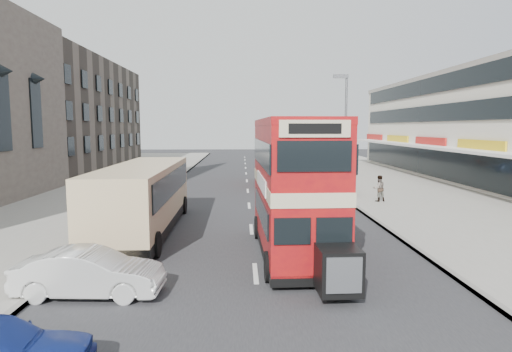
% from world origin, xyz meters
% --- Properties ---
extents(ground, '(160.00, 160.00, 0.00)m').
position_xyz_m(ground, '(0.00, 0.00, 0.00)').
color(ground, '#28282B').
rests_on(ground, ground).
extents(road_surface, '(12.00, 90.00, 0.01)m').
position_xyz_m(road_surface, '(0.00, 20.00, 0.01)').
color(road_surface, '#28282B').
rests_on(road_surface, ground).
extents(pavement_right, '(12.00, 90.00, 0.15)m').
position_xyz_m(pavement_right, '(12.00, 20.00, 0.07)').
color(pavement_right, gray).
rests_on(pavement_right, ground).
extents(pavement_left, '(12.00, 90.00, 0.15)m').
position_xyz_m(pavement_left, '(-12.00, 20.00, 0.07)').
color(pavement_left, gray).
rests_on(pavement_left, ground).
extents(kerb_left, '(0.20, 90.00, 0.16)m').
position_xyz_m(kerb_left, '(-6.10, 20.00, 0.07)').
color(kerb_left, gray).
rests_on(kerb_left, ground).
extents(kerb_right, '(0.20, 90.00, 0.16)m').
position_xyz_m(kerb_right, '(6.10, 20.00, 0.07)').
color(kerb_right, gray).
rests_on(kerb_right, ground).
extents(brick_terrace, '(14.00, 28.00, 12.00)m').
position_xyz_m(brick_terrace, '(-22.00, 38.00, 6.00)').
color(brick_terrace, '#66594C').
rests_on(brick_terrace, ground).
extents(commercial_row, '(9.90, 46.20, 9.30)m').
position_xyz_m(commercial_row, '(19.95, 22.00, 4.70)').
color(commercial_row, beige).
rests_on(commercial_row, ground).
extents(street_lamp, '(1.00, 0.20, 8.12)m').
position_xyz_m(street_lamp, '(6.52, 18.00, 4.78)').
color(street_lamp, slate).
rests_on(street_lamp, ground).
extents(bus_main, '(2.59, 8.65, 4.75)m').
position_xyz_m(bus_main, '(1.45, 3.99, 2.50)').
color(bus_main, black).
rests_on(bus_main, ground).
extents(bus_second, '(2.60, 8.78, 4.82)m').
position_xyz_m(bus_second, '(2.50, 23.74, 2.54)').
color(bus_second, black).
rests_on(bus_second, ground).
extents(coach, '(2.77, 10.40, 2.75)m').
position_xyz_m(coach, '(-4.78, 7.77, 1.62)').
color(coach, black).
rests_on(coach, ground).
extents(car_left_front, '(4.01, 1.56, 1.30)m').
position_xyz_m(car_left_front, '(-4.60, 0.30, 0.65)').
color(car_left_front, silver).
rests_on(car_left_front, ground).
extents(car_right_a, '(4.72, 2.34, 1.32)m').
position_xyz_m(car_right_a, '(4.69, 17.07, 0.66)').
color(car_right_a, maroon).
rests_on(car_right_a, ground).
extents(car_right_b, '(4.89, 2.40, 1.34)m').
position_xyz_m(car_right_b, '(5.10, 20.02, 0.67)').
color(car_right_b, '#C35413').
rests_on(car_right_b, ground).
extents(car_right_c, '(3.87, 1.85, 1.28)m').
position_xyz_m(car_right_c, '(5.35, 30.51, 0.64)').
color(car_right_c, '#6286C5').
rests_on(car_right_c, ground).
extents(pedestrian_near, '(0.66, 0.51, 1.60)m').
position_xyz_m(pedestrian_near, '(7.86, 14.41, 0.95)').
color(pedestrian_near, gray).
rests_on(pedestrian_near, pavement_right).
extents(pedestrian_far, '(0.98, 0.56, 1.57)m').
position_xyz_m(pedestrian_far, '(8.55, 30.87, 0.93)').
color(pedestrian_far, gray).
rests_on(pedestrian_far, pavement_right).
extents(cyclist, '(0.71, 1.59, 1.91)m').
position_xyz_m(cyclist, '(3.84, 21.45, 0.64)').
color(cyclist, gray).
rests_on(cyclist, ground).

